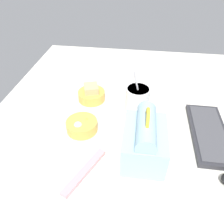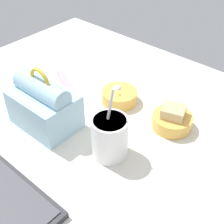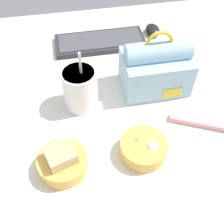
{
  "view_description": "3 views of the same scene",
  "coord_description": "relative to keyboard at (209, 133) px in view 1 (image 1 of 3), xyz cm",
  "views": [
    {
      "loc": [
        65.03,
        4.07,
        59.07
      ],
      "look_at": [
        1.25,
        -4.81,
        7.0
      ],
      "focal_mm": 35.0,
      "sensor_mm": 36.0,
      "label": 1
    },
    {
      "loc": [
        -45.15,
        48.4,
        63.64
      ],
      "look_at": [
        1.25,
        -4.81,
        7.0
      ],
      "focal_mm": 50.0,
      "sensor_mm": 36.0,
      "label": 2
    },
    {
      "loc": [
        -7.21,
        -50.99,
        62.29
      ],
      "look_at": [
        1.25,
        -4.81,
        7.0
      ],
      "focal_mm": 45.0,
      "sensor_mm": 36.0,
      "label": 3
    }
  ],
  "objects": [
    {
      "name": "keyboard",
      "position": [
        0.0,
        0.0,
        0.0
      ],
      "size": [
        31.35,
        12.51,
        2.1
      ],
      "color": "#2D2D33",
      "rests_on": "desk_surface"
    },
    {
      "name": "desk_surface",
      "position": [
        -3.61,
        -31.27,
        -2.02
      ],
      "size": [
        140.0,
        110.0,
        2.0
      ],
      "color": "silver",
      "rests_on": "ground"
    },
    {
      "name": "chopstick_case",
      "position": [
        22.46,
        -41.12,
        -0.22
      ],
      "size": [
        18.58,
        10.28,
        1.6
      ],
      "color": "pink",
      "rests_on": "desk_surface"
    },
    {
      "name": "lunch_bag",
      "position": [
        12.74,
        -23.65,
        6.01
      ],
      "size": [
        19.12,
        13.73,
        19.3
      ],
      "color": "#9EC6DB",
      "rests_on": "desk_surface"
    },
    {
      "name": "bento_bowl_sandwich",
      "position": [
        -16.19,
        -47.15,
        1.68
      ],
      "size": [
        11.76,
        11.76,
        7.22
      ],
      "color": "#EAB24C",
      "rests_on": "desk_surface"
    },
    {
      "name": "soup_cup",
      "position": [
        -9.57,
        -26.94,
        5.1
      ],
      "size": [
        9.62,
        9.62,
        19.62
      ],
      "color": "white",
      "rests_on": "desk_surface"
    },
    {
      "name": "bento_bowl_snacks",
      "position": [
        3.57,
        -46.52,
        1.18
      ],
      "size": [
        11.57,
        11.57,
        5.13
      ],
      "color": "#EAB24C",
      "rests_on": "desk_surface"
    }
  ]
}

